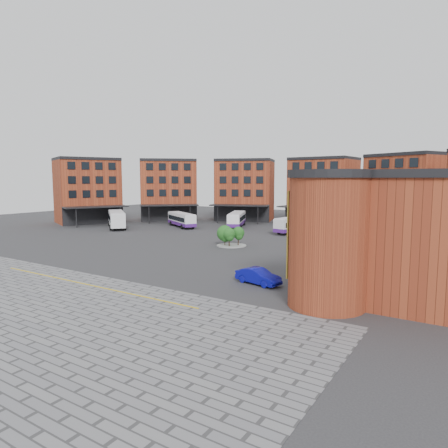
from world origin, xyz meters
The scene contains 13 objects.
ground centered at (0.00, 0.00, 0.00)m, with size 160.00×160.00×0.00m, color #28282B.
paving_zone centered at (2.00, -22.00, 0.01)m, with size 50.00×22.00×0.02m, color slate.
yellow_line centered at (2.00, -14.00, 0.03)m, with size 26.00×0.15×0.02m, color gold.
main_building centered at (-4.77, 38.25, 7.23)m, with size 94.14×42.48×14.60m.
east_building centered at (28.70, -3.06, 5.29)m, with size 17.40×15.40×10.60m.
tree_island centered at (1.87, 11.58, 1.71)m, with size 4.40×4.40×3.10m.
bus_a centered at (-29.10, 18.03, 2.02)m, with size 11.06×9.75×3.41m.
bus_b centered at (-18.93, 26.32, 1.59)m, with size 10.18×7.44×2.94m.
bus_c centered at (-9.32, 32.45, 1.65)m, with size 6.53×10.89×3.04m.
bus_d centered at (4.24, 30.70, 1.60)m, with size 4.15×10.74×2.95m.
bus_e centered at (16.62, 29.27, 1.91)m, with size 10.06×11.54×3.52m.
bus_f centered at (20.86, 26.13, 1.88)m, with size 11.15×10.15×3.46m.
blue_car centered at (15.44, -5.06, 0.76)m, with size 1.60×4.60×1.51m, color #0B0D98.
Camera 1 is at (32.65, -37.92, 9.92)m, focal length 32.00 mm.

